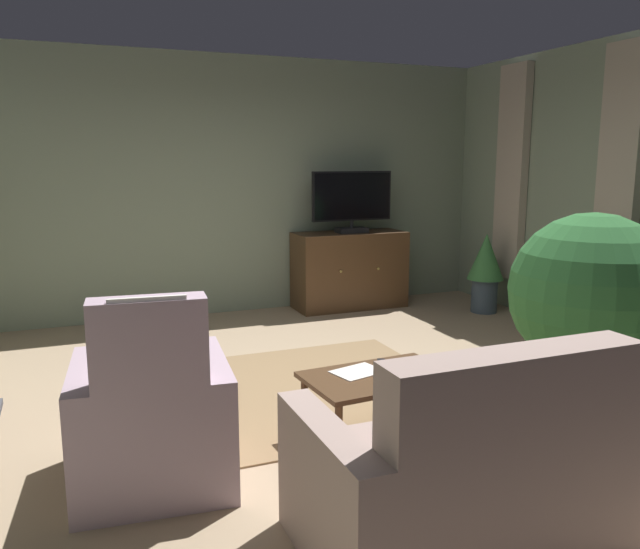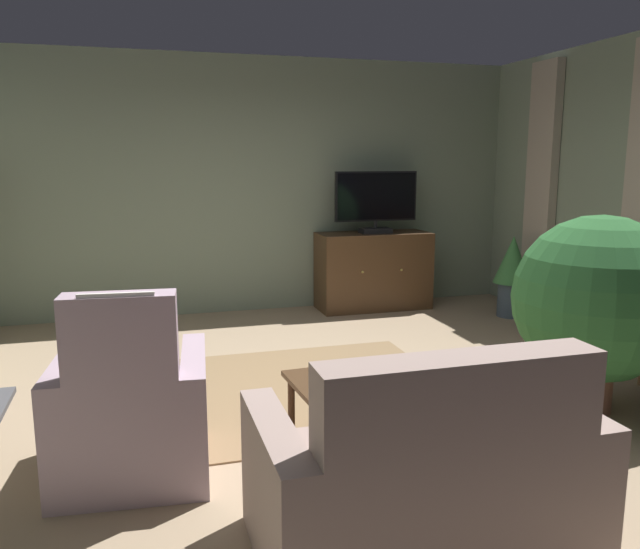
{
  "view_description": "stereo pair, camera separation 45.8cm",
  "coord_description": "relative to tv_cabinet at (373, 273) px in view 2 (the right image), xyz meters",
  "views": [
    {
      "loc": [
        -1.68,
        -4.01,
        1.71
      ],
      "look_at": [
        0.01,
        0.18,
        0.89
      ],
      "focal_mm": 35.36,
      "sensor_mm": 36.0,
      "label": 1
    },
    {
      "loc": [
        -1.25,
        -4.16,
        1.71
      ],
      "look_at": [
        0.01,
        0.18,
        0.89
      ],
      "focal_mm": 35.36,
      "sensor_mm": 36.0,
      "label": 2
    }
  ],
  "objects": [
    {
      "name": "armchair_in_far_corner",
      "position": [
        -2.68,
        -3.34,
        -0.08
      ],
      "size": [
        0.88,
        0.92,
        1.1
      ],
      "color": "#AD93A3",
      "rests_on": "ground_plane"
    },
    {
      "name": "rug_central",
      "position": [
        -1.61,
        -2.37,
        -0.41
      ],
      "size": [
        2.5,
        2.0,
        0.01
      ],
      "primitive_type": "cube",
      "color": "#8E704C",
      "rests_on": "ground_plane"
    },
    {
      "name": "tv_remote",
      "position": [
        -1.23,
        -3.17,
        0.01
      ],
      "size": [
        0.13,
        0.17,
        0.02
      ],
      "primitive_type": "cube",
      "rotation": [
        0.0,
        0.0,
        4.22
      ],
      "color": "black",
      "rests_on": "coffee_table"
    },
    {
      "name": "folded_newspaper",
      "position": [
        -1.42,
        -3.22,
        0.0
      ],
      "size": [
        0.35,
        0.29,
        0.01
      ],
      "primitive_type": "cube",
      "rotation": [
        0.0,
        0.0,
        0.25
      ],
      "color": "silver",
      "rests_on": "coffee_table"
    },
    {
      "name": "potted_plant_on_hearth_side",
      "position": [
        0.34,
        -3.29,
        0.36
      ],
      "size": [
        1.12,
        1.12,
        1.36
      ],
      "color": "#99664C",
      "rests_on": "ground_plane"
    },
    {
      "name": "sofa_floral",
      "position": [
        -1.46,
        -4.44,
        -0.09
      ],
      "size": [
        1.43,
        0.87,
        0.99
      ],
      "color": "#A3897F",
      "rests_on": "ground_plane"
    },
    {
      "name": "potted_plant_leafy_by_curtain",
      "position": [
        1.32,
        -0.8,
        0.1
      ],
      "size": [
        0.4,
        0.4,
        0.9
      ],
      "color": "#3D4C5B",
      "rests_on": "ground_plane"
    },
    {
      "name": "ground_plane",
      "position": [
        -1.35,
        -2.56,
        -0.44
      ],
      "size": [
        6.75,
        6.33,
        0.04
      ],
      "primitive_type": "cube",
      "color": "tan"
    },
    {
      "name": "tv_cabinet",
      "position": [
        0.0,
        0.0,
        0.0
      ],
      "size": [
        1.29,
        0.56,
        0.88
      ],
      "color": "#352315",
      "rests_on": "ground_plane"
    },
    {
      "name": "television",
      "position": [
        0.0,
        -0.05,
        0.84
      ],
      "size": [
        0.96,
        0.2,
        0.7
      ],
      "color": "black",
      "rests_on": "tv_cabinet"
    },
    {
      "name": "cat",
      "position": [
        -2.83,
        -2.2,
        -0.32
      ],
      "size": [
        0.25,
        0.66,
        0.21
      ],
      "color": "tan",
      "rests_on": "ground_plane"
    },
    {
      "name": "side_chair_tucked_against_wall",
      "position": [
        1.26,
        -2.42,
        0.09
      ],
      "size": [
        0.48,
        0.51,
        0.96
      ],
      "color": "brown",
      "rests_on": "ground_plane"
    },
    {
      "name": "coffee_table",
      "position": [
        -1.32,
        -3.31,
        -0.05
      ],
      "size": [
        0.93,
        0.62,
        0.42
      ],
      "color": "#4C331E",
      "rests_on": "ground_plane"
    },
    {
      "name": "curtain_panel_far",
      "position": [
        1.67,
        -0.72,
        1.14
      ],
      "size": [
        0.1,
        0.44,
        2.38
      ],
      "primitive_type": "cube",
      "color": "#B2A393"
    },
    {
      "name": "wall_back",
      "position": [
        -1.35,
        0.35,
        0.99
      ],
      "size": [
        6.75,
        0.1,
        2.83
      ],
      "primitive_type": "cube",
      "color": "gray",
      "rests_on": "ground_plane"
    }
  ]
}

